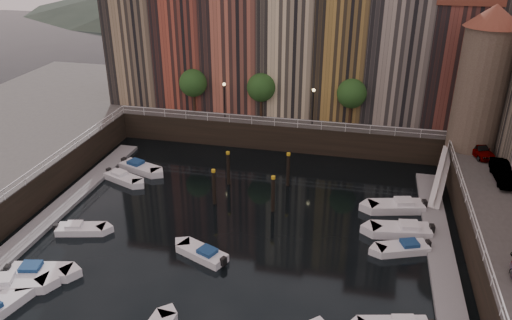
% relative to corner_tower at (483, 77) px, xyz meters
% --- Properties ---
extents(ground, '(200.00, 200.00, 0.00)m').
position_rel_corner_tower_xyz_m(ground, '(-20.00, -14.50, -10.19)').
color(ground, black).
rests_on(ground, ground).
extents(quay_far, '(80.00, 20.00, 3.00)m').
position_rel_corner_tower_xyz_m(quay_far, '(-20.00, 11.50, -8.69)').
color(quay_far, black).
rests_on(quay_far, ground).
extents(dock_left, '(2.00, 28.00, 0.35)m').
position_rel_corner_tower_xyz_m(dock_left, '(-36.20, -15.50, -10.02)').
color(dock_left, gray).
rests_on(dock_left, ground).
extents(dock_right, '(2.00, 28.00, 0.35)m').
position_rel_corner_tower_xyz_m(dock_right, '(-3.80, -15.50, -10.02)').
color(dock_right, gray).
rests_on(dock_right, ground).
extents(far_terrace, '(48.70, 10.30, 17.50)m').
position_rel_corner_tower_xyz_m(far_terrace, '(-16.69, 9.00, 0.76)').
color(far_terrace, '#998261').
rests_on(far_terrace, quay_far).
extents(corner_tower, '(5.20, 5.20, 13.80)m').
position_rel_corner_tower_xyz_m(corner_tower, '(0.00, 0.00, 0.00)').
color(corner_tower, '#6B5B4C').
rests_on(corner_tower, quay_right).
extents(promenade_trees, '(21.20, 3.20, 5.20)m').
position_rel_corner_tower_xyz_m(promenade_trees, '(-21.33, 3.70, -3.61)').
color(promenade_trees, black).
rests_on(promenade_trees, quay_far).
extents(street_lamps, '(10.36, 0.36, 4.18)m').
position_rel_corner_tower_xyz_m(street_lamps, '(-21.00, 2.70, -4.30)').
color(street_lamps, black).
rests_on(street_lamps, quay_far).
extents(railings, '(36.08, 34.04, 0.52)m').
position_rel_corner_tower_xyz_m(railings, '(-20.00, -9.62, -6.41)').
color(railings, white).
rests_on(railings, ground).
extents(gangway, '(2.78, 8.32, 3.73)m').
position_rel_corner_tower_xyz_m(gangway, '(-2.90, -4.50, -8.28)').
color(gangway, white).
rests_on(gangway, ground).
extents(mooring_pilings, '(6.27, 5.43, 3.78)m').
position_rel_corner_tower_xyz_m(mooring_pilings, '(-20.16, -9.09, -8.54)').
color(mooring_pilings, black).
rests_on(mooring_pilings, ground).
extents(boat_left_0, '(5.04, 3.16, 1.13)m').
position_rel_corner_tower_xyz_m(boat_left_0, '(-33.39, -25.72, -9.81)').
color(boat_left_0, white).
rests_on(boat_left_0, ground).
extents(boat_left_1, '(4.81, 2.58, 1.08)m').
position_rel_corner_tower_xyz_m(boat_left_1, '(-32.38, -24.05, -9.83)').
color(boat_left_1, white).
rests_on(boat_left_1, ground).
extents(boat_left_2, '(4.24, 2.36, 0.95)m').
position_rel_corner_tower_xyz_m(boat_left_2, '(-32.51, -18.25, -9.87)').
color(boat_left_2, white).
rests_on(boat_left_2, ground).
extents(boat_left_3, '(4.42, 2.98, 1.00)m').
position_rel_corner_tower_xyz_m(boat_left_3, '(-33.24, -9.02, -9.86)').
color(boat_left_3, white).
rests_on(boat_left_3, ground).
extents(boat_left_4, '(4.83, 3.06, 1.09)m').
position_rel_corner_tower_xyz_m(boat_left_4, '(-32.60, -6.51, -9.83)').
color(boat_left_4, white).
rests_on(boat_left_4, ground).
extents(boat_right_2, '(4.30, 2.85, 0.97)m').
position_rel_corner_tower_xyz_m(boat_right_2, '(-6.55, -15.13, -9.87)').
color(boat_right_2, white).
rests_on(boat_right_2, ground).
extents(boat_right_3, '(5.17, 2.56, 1.16)m').
position_rel_corner_tower_xyz_m(boat_right_3, '(-6.59, -12.65, -9.80)').
color(boat_right_3, white).
rests_on(boat_right_3, ground).
extents(boat_right_4, '(5.22, 2.92, 1.17)m').
position_rel_corner_tower_xyz_m(boat_right_4, '(-6.85, -8.81, -9.80)').
color(boat_right_4, white).
rests_on(boat_right_4, ground).
extents(car_a, '(2.75, 4.16, 1.32)m').
position_rel_corner_tower_xyz_m(car_a, '(0.51, -2.01, -6.54)').
color(car_a, gray).
rests_on(car_a, quay_right).
extents(car_b, '(1.79, 4.84, 1.58)m').
position_rel_corner_tower_xyz_m(car_b, '(1.74, -7.10, -6.40)').
color(car_b, gray).
rests_on(car_b, quay_right).
extents(boat_extra_240, '(4.37, 3.07, 0.99)m').
position_rel_corner_tower_xyz_m(boat_extra_240, '(-21.50, -19.28, -9.86)').
color(boat_extra_240, white).
rests_on(boat_extra_240, ground).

